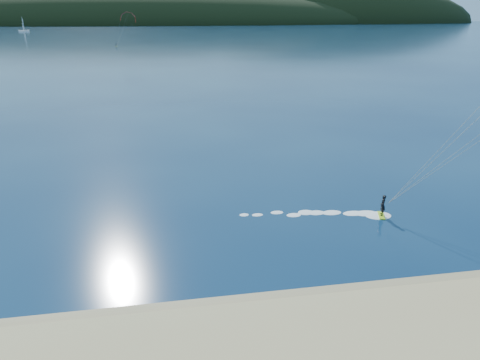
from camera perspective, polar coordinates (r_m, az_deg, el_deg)
name	(u,v)px	position (r m, az deg, el deg)	size (l,w,h in m)	color
wet_sand	(188,316)	(22.32, -7.03, -17.73)	(220.00, 2.50, 0.10)	#998659
headland	(166,24)	(758.27, -9.89, 20.03)	(1200.00, 310.00, 140.00)	black
kitesurfer_far	(128,20)	(208.31, -14.86, 20.06)	(11.17, 8.37, 14.65)	#B2E21A
sailboat	(24,31)	(436.37, -27.08, 17.47)	(8.94, 5.64, 12.52)	white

